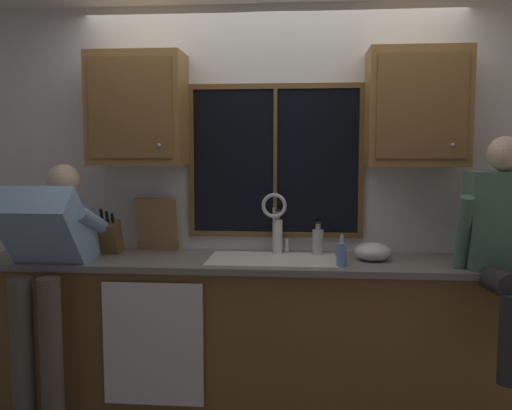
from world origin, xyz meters
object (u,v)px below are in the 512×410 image
Objects in this scene: person_sitting_on_counter at (508,240)px; knife_block at (111,237)px; person_standing at (47,261)px; bottle_green_glass at (318,241)px; cutting_board at (157,224)px; bottle_tall_clear at (278,235)px; soap_dispenser at (342,254)px; mixing_bowl at (373,252)px.

knife_block is at bearing 171.53° from person_sitting_on_counter.
person_standing is 7.02× the size of bottle_green_glass.
person_sitting_on_counter is at bearing -12.83° from cutting_board.
person_sitting_on_counter is at bearing -8.47° from knife_block.
person_standing is at bearing -160.50° from bottle_tall_clear.
soap_dispenser is 0.54m from bottle_tall_clear.
cutting_board reaches higher than bottle_tall_clear.
bottle_green_glass is (-0.13, 0.36, 0.02)m from soap_dispenser.
bottle_tall_clear is at bearing -1.68° from cutting_board.
person_standing reaches higher than soap_dispenser.
soap_dispenser is (-0.91, 0.09, -0.11)m from person_sitting_on_counter.
cutting_board is at bearing 178.20° from bottle_green_glass.
cutting_board is (0.28, 0.13, 0.07)m from knife_block.
cutting_board is (0.53, 0.50, 0.16)m from person_standing.
cutting_board is 1.08m from bottle_green_glass.
person_sitting_on_counter reaches higher than bottle_green_glass.
person_sitting_on_counter is 0.77m from mixing_bowl.
knife_block is at bearing 55.89° from person_standing.
cutting_board is 1.26× the size of bottle_tall_clear.
bottle_tall_clear is (-1.30, 0.46, -0.06)m from person_sitting_on_counter.
person_standing is at bearing -136.77° from cutting_board.
bottle_green_glass is (1.08, -0.03, -0.09)m from cutting_board.
cutting_board is 1.92× the size of soap_dispenser.
soap_dispenser reaches higher than mixing_bowl.
knife_block reaches higher than soap_dispenser.
bottle_green_glass is (1.36, 0.09, -0.02)m from knife_block.
knife_block is 1.67× the size of soap_dispenser.
cutting_board is 1.28m from soap_dispenser.
knife_block is at bearing -155.81° from cutting_board.
person_standing is 2.66m from person_sitting_on_counter.
person_sitting_on_counter is 2.17m from cutting_board.
soap_dispenser is at bearing 174.24° from person_sitting_on_counter.
bottle_green_glass is 0.26m from bottle_tall_clear.
knife_block is 0.31m from cutting_board.
soap_dispenser is (1.49, -0.27, -0.04)m from knife_block.
soap_dispenser is (1.74, 0.11, 0.05)m from person_standing.
soap_dispenser is at bearing -10.10° from knife_block.
person_standing reaches higher than mixing_bowl.
bottle_green_glass is at bearing -2.18° from bottle_tall_clear.
person_sitting_on_counter reaches higher than knife_block.
knife_block reaches higher than mixing_bowl.
mixing_bowl is at bearing -2.22° from knife_block.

